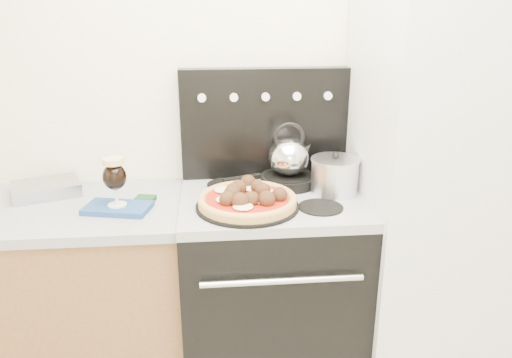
{
  "coord_description": "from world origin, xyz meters",
  "views": [
    {
      "loc": [
        -0.17,
        -0.77,
        1.68
      ],
      "look_at": [
        0.0,
        1.05,
        1.04
      ],
      "focal_mm": 35.0,
      "sensor_mm": 36.0,
      "label": 1
    }
  ],
  "objects": [
    {
      "name": "stove_body",
      "position": [
        0.08,
        1.18,
        0.44
      ],
      "size": [
        0.76,
        0.65,
        0.88
      ],
      "primitive_type": "cube",
      "color": "black",
      "rests_on": "ground"
    },
    {
      "name": "oven_mitt",
      "position": [
        -0.55,
        1.12,
        0.91
      ],
      "size": [
        0.29,
        0.21,
        0.02
      ],
      "primitive_type": "cube",
      "rotation": [
        0.0,
        0.0,
        -0.24
      ],
      "color": "navy",
      "rests_on": "countertop"
    },
    {
      "name": "stock_pot",
      "position": [
        0.35,
        1.19,
        0.99
      ],
      "size": [
        0.24,
        0.24,
        0.14
      ],
      "primitive_type": "cylinder",
      "rotation": [
        0.0,
        0.0,
        -0.21
      ],
      "color": "silver",
      "rests_on": "cooktop"
    },
    {
      "name": "countertop",
      "position": [
        -1.02,
        1.2,
        0.88
      ],
      "size": [
        1.48,
        0.63,
        0.04
      ],
      "primitive_type": "cube",
      "color": "#A2A2AD",
      "rests_on": "base_cabinet"
    },
    {
      "name": "base_cabinet",
      "position": [
        -1.02,
        1.2,
        0.43
      ],
      "size": [
        1.45,
        0.6,
        0.86
      ],
      "primitive_type": "cube",
      "color": "brown",
      "rests_on": "ground"
    },
    {
      "name": "room_shell",
      "position": [
        0.0,
        0.29,
        1.25
      ],
      "size": [
        3.52,
        3.01,
        2.52
      ],
      "color": "beige",
      "rests_on": "ground"
    },
    {
      "name": "pizza_pan",
      "position": [
        -0.03,
        1.06,
        0.93
      ],
      "size": [
        0.52,
        0.52,
        0.01
      ],
      "primitive_type": "cylinder",
      "rotation": [
        0.0,
        0.0,
        -0.34
      ],
      "color": "black",
      "rests_on": "cooktop"
    },
    {
      "name": "backguard",
      "position": [
        0.08,
        1.45,
        1.17
      ],
      "size": [
        0.76,
        0.08,
        0.5
      ],
      "primitive_type": "cube",
      "color": "black",
      "rests_on": "cooktop"
    },
    {
      "name": "foil_sheet",
      "position": [
        -0.89,
        1.34,
        0.93
      ],
      "size": [
        0.33,
        0.29,
        0.05
      ],
      "primitive_type": "cube",
      "rotation": [
        0.0,
        0.0,
        0.37
      ],
      "color": "silver",
      "rests_on": "countertop"
    },
    {
      "name": "tea_kettle",
      "position": [
        0.17,
        1.3,
        1.07
      ],
      "size": [
        0.23,
        0.23,
        0.2
      ],
      "primitive_type": null,
      "rotation": [
        0.0,
        0.0,
        0.28
      ],
      "color": "silver",
      "rests_on": "skillet"
    },
    {
      "name": "beer_glass",
      "position": [
        -0.55,
        1.12,
        1.02
      ],
      "size": [
        0.12,
        0.12,
        0.2
      ],
      "primitive_type": null,
      "rotation": [
        0.0,
        0.0,
        -0.28
      ],
      "color": "black",
      "rests_on": "oven_mitt"
    },
    {
      "name": "pizza",
      "position": [
        -0.03,
        1.06,
        0.96
      ],
      "size": [
        0.42,
        0.42,
        0.06
      ],
      "primitive_type": null,
      "rotation": [
        0.0,
        0.0,
        -0.08
      ],
      "color": "#CC9044",
      "rests_on": "pizza_pan"
    },
    {
      "name": "fridge",
      "position": [
        0.78,
        1.15,
        0.95
      ],
      "size": [
        0.64,
        0.68,
        1.9
      ],
      "primitive_type": "cube",
      "color": "silver",
      "rests_on": "ground"
    },
    {
      "name": "skillet",
      "position": [
        0.17,
        1.3,
        0.94
      ],
      "size": [
        0.32,
        0.32,
        0.04
      ],
      "primitive_type": "cylinder",
      "rotation": [
        0.0,
        0.0,
        0.34
      ],
      "color": "black",
      "rests_on": "cooktop"
    },
    {
      "name": "cooktop",
      "position": [
        0.08,
        1.18,
        0.9
      ],
      "size": [
        0.76,
        0.65,
        0.04
      ],
      "primitive_type": "cube",
      "color": "#ADADB2",
      "rests_on": "stove_body"
    }
  ]
}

